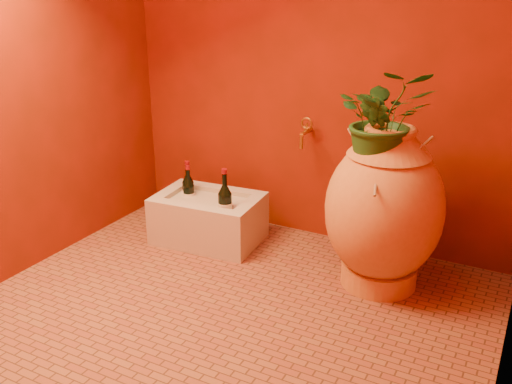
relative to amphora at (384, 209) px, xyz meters
The scene contains 11 objects.
floor 0.92m from the amphora, 135.86° to the right, with size 2.50×2.50×0.00m, color brown.
wall_back 1.09m from the amphora, 142.87° to the left, with size 2.50×0.02×2.50m, color #5D1A05.
wall_left 2.08m from the amphora, 162.93° to the right, with size 0.02×2.00×2.50m, color #5D1A05.
amphora is the anchor object (origin of this frame).
stone_basin 1.15m from the amphora, behind, with size 0.67×0.49×0.30m.
wine_bottle_a 1.28m from the amphora, behind, with size 0.07×0.07×0.30m.
wine_bottle_b 0.96m from the amphora, behind, with size 0.09×0.09×0.35m.
wine_bottle_c 1.30m from the amphora, behind, with size 0.08×0.08×0.32m.
wall_tap 0.74m from the amphora, 149.90° to the left, with size 0.08×0.16×0.18m.
plant_main 0.49m from the amphora, 135.11° to the right, with size 0.45×0.39×0.50m, color #194518.
plant_side 0.44m from the amphora, 135.32° to the right, with size 0.19×0.16×0.35m, color #194518.
Camera 1 is at (1.27, -2.17, 1.58)m, focal length 40.00 mm.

